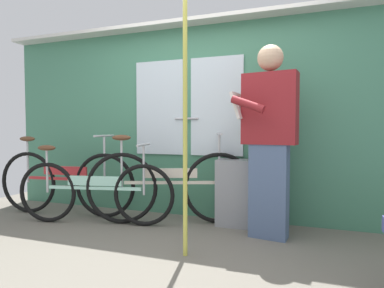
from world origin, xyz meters
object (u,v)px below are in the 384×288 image
at_px(bicycle_near_door, 94,191).
at_px(bicycle_by_pole, 65,182).
at_px(bicycle_leaning_behind, 170,186).
at_px(trash_bin_by_wall, 236,192).
at_px(handrail_pole, 185,119).
at_px(passenger_reading_newspaper, 269,137).

distance_m(bicycle_near_door, bicycle_by_pole, 0.58).
xyz_separation_m(bicycle_leaning_behind, trash_bin_by_wall, (0.67, 0.18, -0.06)).
bearing_deg(bicycle_by_pole, trash_bin_by_wall, 0.91).
relative_size(trash_bin_by_wall, handrail_pole, 0.32).
bearing_deg(bicycle_leaning_behind, passenger_reading_newspaper, -24.75).
bearing_deg(bicycle_leaning_behind, trash_bin_by_wall, -4.81).
bearing_deg(bicycle_by_pole, passenger_reading_newspaper, -6.89).
bearing_deg(bicycle_near_door, handrail_pole, -32.81).
height_order(bicycle_leaning_behind, bicycle_by_pole, bicycle_leaning_behind).
bearing_deg(bicycle_by_pole, handrail_pole, -27.32).
relative_size(bicycle_by_pole, passenger_reading_newspaper, 0.98).
height_order(passenger_reading_newspaper, trash_bin_by_wall, passenger_reading_newspaper).
bearing_deg(passenger_reading_newspaper, bicycle_leaning_behind, 3.29).
height_order(bicycle_near_door, bicycle_leaning_behind, bicycle_leaning_behind).
bearing_deg(trash_bin_by_wall, passenger_reading_newspaper, -37.17).
relative_size(bicycle_near_door, bicycle_by_pole, 0.98).
bearing_deg(bicycle_by_pole, bicycle_leaning_behind, -2.84).
bearing_deg(bicycle_leaning_behind, bicycle_near_door, -179.43).
xyz_separation_m(bicycle_leaning_behind, passenger_reading_newspaper, (1.03, -0.09, 0.54)).
bearing_deg(bicycle_near_door, bicycle_by_pole, 149.25).
xyz_separation_m(bicycle_by_pole, handrail_pole, (1.75, -0.66, 0.70)).
distance_m(bicycle_near_door, trash_bin_by_wall, 1.50).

